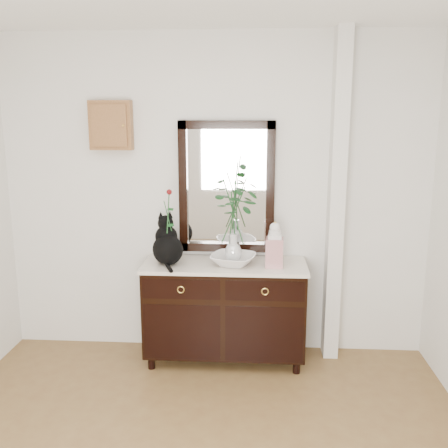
# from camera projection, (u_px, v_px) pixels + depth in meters

# --- Properties ---
(wall_back) EXTENTS (3.60, 0.04, 2.70)m
(wall_back) POSITION_uv_depth(u_px,v_px,m) (215.00, 198.00, 4.20)
(wall_back) COLOR white
(wall_back) RESTS_ON ground
(pilaster) EXTENTS (0.12, 0.20, 2.70)m
(pilaster) POSITION_uv_depth(u_px,v_px,m) (336.00, 201.00, 4.06)
(pilaster) COLOR white
(pilaster) RESTS_ON ground
(sideboard) EXTENTS (1.33, 0.52, 0.82)m
(sideboard) POSITION_uv_depth(u_px,v_px,m) (225.00, 307.00, 4.14)
(sideboard) COLOR black
(sideboard) RESTS_ON ground
(wall_mirror) EXTENTS (0.80, 0.06, 1.10)m
(wall_mirror) POSITION_uv_depth(u_px,v_px,m) (227.00, 188.00, 4.17)
(wall_mirror) COLOR black
(wall_mirror) RESTS_ON wall_back
(key_cabinet) EXTENTS (0.35, 0.10, 0.40)m
(key_cabinet) POSITION_uv_depth(u_px,v_px,m) (111.00, 125.00, 4.09)
(key_cabinet) COLOR brown
(key_cabinet) RESTS_ON wall_back
(cat) EXTENTS (0.38, 0.42, 0.40)m
(cat) POSITION_uv_depth(u_px,v_px,m) (167.00, 240.00, 4.01)
(cat) COLOR black
(cat) RESTS_ON sideboard
(lotus_bowl) EXTENTS (0.43, 0.43, 0.09)m
(lotus_bowl) POSITION_uv_depth(u_px,v_px,m) (233.00, 260.00, 4.01)
(lotus_bowl) COLOR white
(lotus_bowl) RESTS_ON sideboard
(vase_branches) EXTENTS (0.39, 0.39, 0.82)m
(vase_branches) POSITION_uv_depth(u_px,v_px,m) (233.00, 213.00, 3.93)
(vase_branches) COLOR silver
(vase_branches) RESTS_ON lotus_bowl
(bud_vase_rose) EXTENTS (0.08, 0.08, 0.62)m
(bud_vase_rose) POSITION_uv_depth(u_px,v_px,m) (168.00, 227.00, 3.97)
(bud_vase_rose) COLOR #286234
(bud_vase_rose) RESTS_ON sideboard
(ginger_jar) EXTENTS (0.15, 0.15, 0.37)m
(ginger_jar) POSITION_uv_depth(u_px,v_px,m) (275.00, 244.00, 3.94)
(ginger_jar) COLOR silver
(ginger_jar) RESTS_ON sideboard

